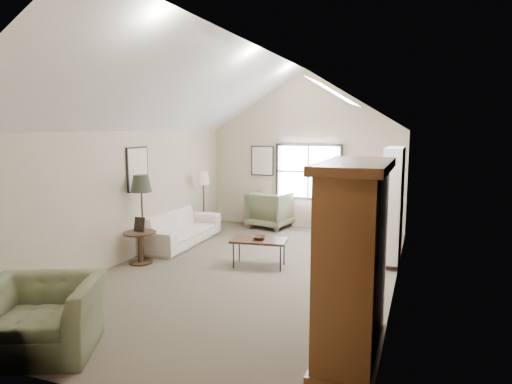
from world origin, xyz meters
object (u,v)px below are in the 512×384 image
(sofa, at_px, (179,227))
(coffee_table, at_px, (259,253))
(armoire, at_px, (353,262))
(armchair_far, at_px, (271,209))
(armchair_near, at_px, (41,317))
(side_chair, at_px, (325,212))
(side_table, at_px, (140,247))

(sofa, relative_size, coffee_table, 2.41)
(armoire, xyz_separation_m, armchair_far, (-2.99, 6.10, -0.63))
(armchair_near, relative_size, side_chair, 1.29)
(sofa, relative_size, armchair_far, 2.35)
(sofa, xyz_separation_m, armchair_far, (1.39, 2.29, 0.12))
(armoire, height_order, side_chair, armoire)
(armchair_near, bearing_deg, side_chair, 51.13)
(armchair_far, relative_size, side_table, 1.69)
(armchair_near, relative_size, side_table, 2.06)
(armoire, relative_size, armchair_near, 1.74)
(side_table, bearing_deg, sofa, 92.42)
(armchair_far, height_order, side_chair, side_chair)
(side_table, bearing_deg, armoire, -27.15)
(sofa, xyz_separation_m, side_table, (0.07, -1.60, -0.05))
(coffee_table, bearing_deg, side_table, -165.12)
(armchair_near, xyz_separation_m, armchair_far, (0.37, 7.21, 0.06))
(armoire, height_order, coffee_table, armoire)
(coffee_table, xyz_separation_m, side_table, (-2.20, -0.58, 0.05))
(sofa, relative_size, armchair_near, 1.93)
(sofa, distance_m, armchair_near, 5.03)
(sofa, bearing_deg, coffee_table, -115.33)
(sofa, bearing_deg, side_chair, -51.98)
(armchair_far, distance_m, coffee_table, 3.42)
(armchair_near, height_order, side_chair, side_chair)
(sofa, height_order, side_table, sofa)
(sofa, distance_m, armchair_far, 2.68)
(sofa, distance_m, side_chair, 3.63)
(coffee_table, bearing_deg, armchair_near, -107.68)
(coffee_table, relative_size, side_chair, 1.03)
(armchair_near, height_order, armchair_far, armchair_far)
(side_table, bearing_deg, side_chair, 54.80)
(side_chair, bearing_deg, sofa, -145.60)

